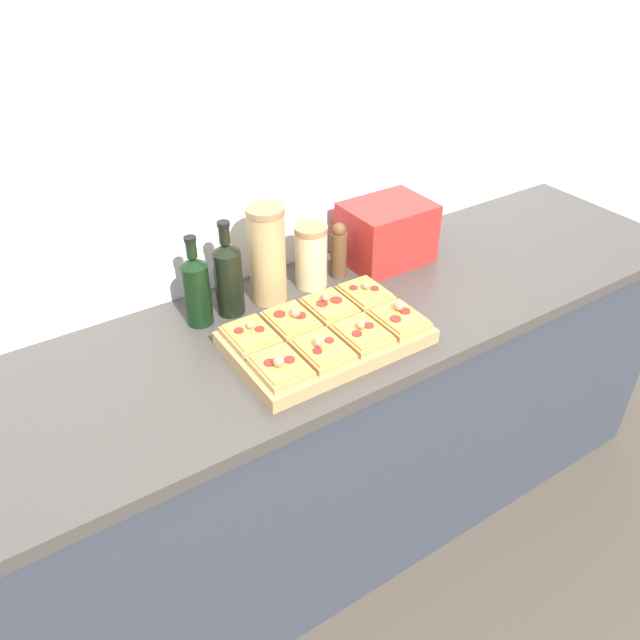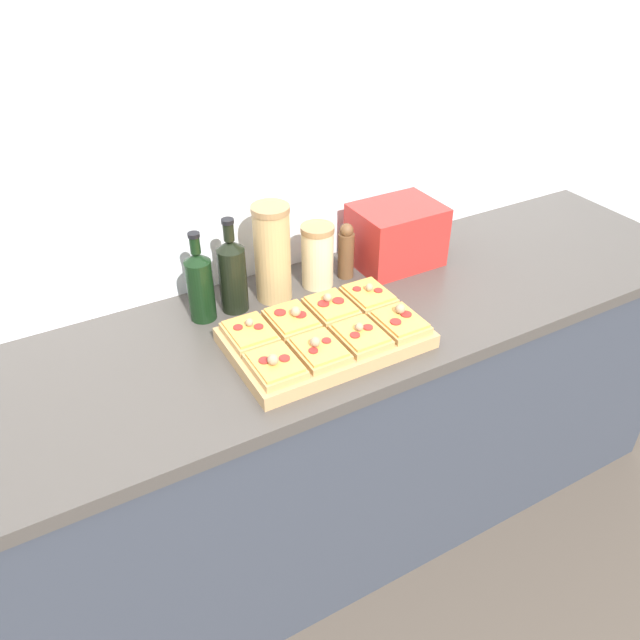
# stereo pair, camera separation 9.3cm
# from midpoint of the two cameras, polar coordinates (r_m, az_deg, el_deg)

# --- Properties ---
(ground_plane) EXTENTS (12.00, 12.00, 0.00)m
(ground_plane) POSITION_cam_midpoint_polar(r_m,az_deg,el_deg) (2.30, 3.92, -23.32)
(ground_plane) COLOR #4C4238
(wall_back) EXTENTS (6.00, 0.06, 2.50)m
(wall_back) POSITION_cam_midpoint_polar(r_m,az_deg,el_deg) (1.92, -6.91, 13.24)
(wall_back) COLOR silver
(wall_back) RESTS_ON ground_plane
(kitchen_counter) EXTENTS (2.63, 0.67, 0.93)m
(kitchen_counter) POSITION_cam_midpoint_polar(r_m,az_deg,el_deg) (2.09, -0.86, -10.29)
(kitchen_counter) COLOR #333842
(kitchen_counter) RESTS_ON ground_plane
(cutting_board) EXTENTS (0.52, 0.33, 0.04)m
(cutting_board) POSITION_cam_midpoint_polar(r_m,az_deg,el_deg) (1.68, -1.02, -1.64)
(cutting_board) COLOR tan
(cutting_board) RESTS_ON kitchen_counter
(pizza_slice_back_left) EXTENTS (0.11, 0.15, 0.05)m
(pizza_slice_back_left) POSITION_cam_midpoint_polar(r_m,az_deg,el_deg) (1.65, -8.00, -1.43)
(pizza_slice_back_left) COLOR tan
(pizza_slice_back_left) RESTS_ON cutting_board
(pizza_slice_back_midleft) EXTENTS (0.11, 0.15, 0.06)m
(pizza_slice_back_midleft) POSITION_cam_midpoint_polar(r_m,az_deg,el_deg) (1.69, -4.22, -0.06)
(pizza_slice_back_midleft) COLOR tan
(pizza_slice_back_midleft) RESTS_ON cutting_board
(pizza_slice_back_midright) EXTENTS (0.11, 0.15, 0.05)m
(pizza_slice_back_midright) POSITION_cam_midpoint_polar(r_m,az_deg,el_deg) (1.74, -0.68, 1.22)
(pizza_slice_back_midright) COLOR tan
(pizza_slice_back_midright) RESTS_ON cutting_board
(pizza_slice_back_right) EXTENTS (0.11, 0.15, 0.05)m
(pizza_slice_back_right) POSITION_cam_midpoint_polar(r_m,az_deg,el_deg) (1.80, 2.67, 2.40)
(pizza_slice_back_right) COLOR tan
(pizza_slice_back_right) RESTS_ON cutting_board
(pizza_slice_front_left) EXTENTS (0.11, 0.15, 0.06)m
(pizza_slice_front_left) POSITION_cam_midpoint_polar(r_m,az_deg,el_deg) (1.53, -5.41, -4.31)
(pizza_slice_front_left) COLOR tan
(pizza_slice_front_left) RESTS_ON cutting_board
(pizza_slice_front_midleft) EXTENTS (0.11, 0.15, 0.05)m
(pizza_slice_front_midleft) POSITION_cam_midpoint_polar(r_m,az_deg,el_deg) (1.58, -1.46, -2.76)
(pizza_slice_front_midleft) COLOR tan
(pizza_slice_front_midleft) RESTS_ON cutting_board
(pizza_slice_front_midright) EXTENTS (0.11, 0.15, 0.05)m
(pizza_slice_front_midright) POSITION_cam_midpoint_polar(r_m,az_deg,el_deg) (1.64, 2.26, -1.31)
(pizza_slice_front_midright) COLOR tan
(pizza_slice_front_midright) RESTS_ON cutting_board
(pizza_slice_front_right) EXTENTS (0.11, 0.15, 0.06)m
(pizza_slice_front_right) POSITION_cam_midpoint_polar(r_m,az_deg,el_deg) (1.70, 5.71, 0.08)
(pizza_slice_front_right) COLOR tan
(pizza_slice_front_right) RESTS_ON cutting_board
(olive_oil_bottle) EXTENTS (0.08, 0.08, 0.27)m
(olive_oil_bottle) POSITION_cam_midpoint_polar(r_m,az_deg,el_deg) (1.76, -12.72, 2.77)
(olive_oil_bottle) COLOR black
(olive_oil_bottle) RESTS_ON kitchen_counter
(wine_bottle) EXTENTS (0.08, 0.08, 0.29)m
(wine_bottle) POSITION_cam_midpoint_polar(r_m,az_deg,el_deg) (1.78, -9.87, 3.90)
(wine_bottle) COLOR black
(wine_bottle) RESTS_ON kitchen_counter
(grain_jar_tall) EXTENTS (0.11, 0.11, 0.30)m
(grain_jar_tall) POSITION_cam_midpoint_polar(r_m,az_deg,el_deg) (1.81, -6.31, 5.91)
(grain_jar_tall) COLOR tan
(grain_jar_tall) RESTS_ON kitchen_counter
(grain_jar_short) EXTENTS (0.10, 0.10, 0.20)m
(grain_jar_short) POSITION_cam_midpoint_polar(r_m,az_deg,el_deg) (1.90, -2.23, 5.85)
(grain_jar_short) COLOR beige
(grain_jar_short) RESTS_ON kitchen_counter
(pepper_mill) EXTENTS (0.05, 0.05, 0.18)m
(pepper_mill) POSITION_cam_midpoint_polar(r_m,az_deg,el_deg) (1.95, 0.35, 6.36)
(pepper_mill) COLOR brown
(pepper_mill) RESTS_ON kitchen_counter
(toaster_oven) EXTENTS (0.30, 0.21, 0.20)m
(toaster_oven) POSITION_cam_midpoint_polar(r_m,az_deg,el_deg) (2.04, 4.83, 7.94)
(toaster_oven) COLOR red
(toaster_oven) RESTS_ON kitchen_counter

